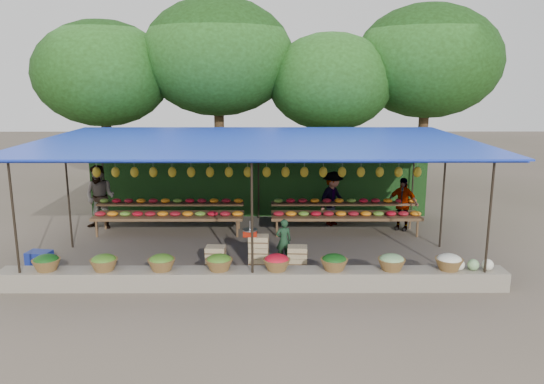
{
  "coord_description": "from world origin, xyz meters",
  "views": [
    {
      "loc": [
        0.37,
        -13.22,
        4.35
      ],
      "look_at": [
        0.41,
        0.2,
        1.43
      ],
      "focal_mm": 35.0,
      "sensor_mm": 36.0,
      "label": 1
    }
  ],
  "objects_px": {
    "blue_crate_front": "(23,276)",
    "crate_counter": "(257,255)",
    "weighing_scale": "(250,232)",
    "blue_crate_back": "(39,258)",
    "vendor_seated": "(284,240)"
  },
  "relations": [
    {
      "from": "crate_counter",
      "to": "blue_crate_front",
      "type": "height_order",
      "value": "crate_counter"
    },
    {
      "from": "weighing_scale",
      "to": "blue_crate_back",
      "type": "relative_size",
      "value": 0.67
    },
    {
      "from": "crate_counter",
      "to": "blue_crate_front",
      "type": "relative_size",
      "value": 4.77
    },
    {
      "from": "crate_counter",
      "to": "weighing_scale",
      "type": "distance_m",
      "value": 0.57
    },
    {
      "from": "weighing_scale",
      "to": "vendor_seated",
      "type": "relative_size",
      "value": 0.34
    },
    {
      "from": "weighing_scale",
      "to": "vendor_seated",
      "type": "bearing_deg",
      "value": 27.63
    },
    {
      "from": "weighing_scale",
      "to": "blue_crate_front",
      "type": "relative_size",
      "value": 0.72
    },
    {
      "from": "blue_crate_front",
      "to": "crate_counter",
      "type": "bearing_deg",
      "value": 30.45
    },
    {
      "from": "weighing_scale",
      "to": "blue_crate_front",
      "type": "distance_m",
      "value": 5.01
    },
    {
      "from": "weighing_scale",
      "to": "blue_crate_back",
      "type": "distance_m",
      "value": 5.05
    },
    {
      "from": "vendor_seated",
      "to": "blue_crate_back",
      "type": "bearing_deg",
      "value": -10.36
    },
    {
      "from": "blue_crate_front",
      "to": "blue_crate_back",
      "type": "distance_m",
      "value": 1.14
    },
    {
      "from": "weighing_scale",
      "to": "blue_crate_front",
      "type": "height_order",
      "value": "weighing_scale"
    },
    {
      "from": "blue_crate_back",
      "to": "vendor_seated",
      "type": "bearing_deg",
      "value": 12.09
    },
    {
      "from": "crate_counter",
      "to": "vendor_seated",
      "type": "height_order",
      "value": "vendor_seated"
    }
  ]
}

